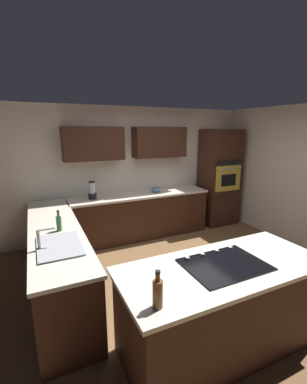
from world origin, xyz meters
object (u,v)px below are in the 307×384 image
Objects in this scene: sink_unit at (58,245)px; cooktop at (224,264)px; mixing_bowl at (156,189)px; blender at (92,191)px; dish_soap_bottle at (59,223)px; wall_oven at (219,178)px; oil_bottle at (158,293)px.

cooktop is at bearing 141.84° from sink_unit.
sink_unit reaches higher than mixing_bowl.
blender reaches higher than dish_soap_bottle.
blender is at bearing -0.42° from wall_oven.
sink_unit is at bearing 83.05° from dish_soap_bottle.
dish_soap_bottle is (-0.06, -0.48, 0.09)m from sink_unit.
wall_oven reaches higher than blender.
blender reaches higher than mixing_bowl.
dish_soap_bottle is (2.02, 1.38, 0.05)m from mixing_bowl.
wall_oven is at bearing 179.58° from blender.
cooktop is at bearing 76.75° from mixing_bowl.
dish_soap_bottle is at bearing 34.36° from mixing_bowl.
sink_unit is 2.60× the size of dish_soap_bottle.
cooktop is (-1.38, 1.09, -0.01)m from sink_unit.
wall_oven is 4.48m from oil_bottle.
cooktop is at bearing 51.91° from wall_oven.
oil_bottle is at bearing 111.95° from sink_unit.
cooktop is 2.26× the size of blender.
wall_oven is 6.43× the size of blender.
oil_bottle is at bearing 17.91° from cooktop.
mixing_bowl is (-1.30, 0.00, -0.09)m from blender.
sink_unit is at bearing -38.16° from cooktop.
dish_soap_bottle is (1.33, -1.57, 0.10)m from cooktop.
blender is 1.16× the size of oil_bottle.
wall_oven is 3.09× the size of sink_unit.
dish_soap_bottle is at bearing 62.46° from blender.
dish_soap_bottle is 1.90m from oil_bottle.
wall_oven is at bearing 179.23° from mixing_bowl.
mixing_bowl is 2.45m from dish_soap_bottle.
cooktop is at bearing 130.22° from dish_soap_bottle.
sink_unit is at bearing -68.05° from oil_bottle.
mixing_bowl is at bearing -115.44° from oil_bottle.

